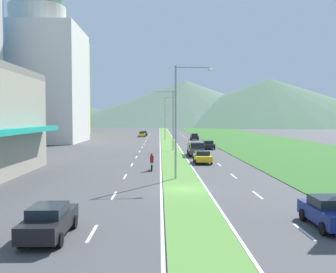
{
  "coord_description": "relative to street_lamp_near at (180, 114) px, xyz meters",
  "views": [
    {
      "loc": [
        -1.88,
        -29.39,
        5.52
      ],
      "look_at": [
        -0.46,
        34.96,
        2.35
      ],
      "focal_mm": 41.53,
      "sensor_mm": 36.0,
      "label": 1
    }
  ],
  "objects": [
    {
      "name": "car_0",
      "position": [
        -6.76,
        76.09,
        -5.06
      ],
      "size": [
        1.87,
        4.02,
        1.46
      ],
      "rotation": [
        0.0,
        0.0,
        1.57
      ],
      "color": "yellow",
      "rests_on": "ground_plane"
    },
    {
      "name": "lane_dash_left_3",
      "position": [
        -5.01,
        1.72,
        -5.8
      ],
      "size": [
        0.16,
        2.8,
        0.01
      ],
      "primitive_type": "cube",
      "color": "silver",
      "rests_on": "ground_plane"
    },
    {
      "name": "car_3",
      "position": [
        3.41,
        12.14,
        -5.06
      ],
      "size": [
        2.02,
        4.26,
        1.47
      ],
      "rotation": [
        0.0,
        0.0,
        -1.57
      ],
      "color": "yellow",
      "rests_on": "ground_plane"
    },
    {
      "name": "lane_dash_left_13",
      "position": [
        -5.01,
        90.91,
        -5.8
      ],
      "size": [
        0.16,
        2.8,
        0.01
      ],
      "primitive_type": "cube",
      "color": "silver",
      "rests_on": "ground_plane"
    },
    {
      "name": "lane_dash_right_2",
      "position": [
        5.19,
        -7.2,
        -5.8
      ],
      "size": [
        0.16,
        2.8,
        0.01
      ],
      "primitive_type": "cube",
      "color": "silver",
      "rests_on": "ground_plane"
    },
    {
      "name": "lane_dash_left_10",
      "position": [
        -5.01,
        64.15,
        -5.8
      ],
      "size": [
        0.16,
        2.8,
        0.01
      ],
      "primitive_type": "cube",
      "color": "silver",
      "rests_on": "ground_plane"
    },
    {
      "name": "motorcycle_rider",
      "position": [
        -2.59,
        5.75,
        -5.06
      ],
      "size": [
        0.36,
        2.0,
        1.8
      ],
      "rotation": [
        0.0,
        0.0,
        1.57
      ],
      "color": "black",
      "rests_on": "ground_plane"
    },
    {
      "name": "lane_dash_right_14",
      "position": [
        5.19,
        99.83,
        -5.8
      ],
      "size": [
        0.16,
        2.8,
        0.01
      ],
      "primitive_type": "cube",
      "color": "silver",
      "rests_on": "ground_plane"
    },
    {
      "name": "lane_dash_left_7",
      "position": [
        -5.01,
        37.4,
        -5.8
      ],
      "size": [
        0.16,
        2.8,
        0.01
      ],
      "primitive_type": "cube",
      "color": "silver",
      "rests_on": "ground_plane"
    },
    {
      "name": "lane_dash_left_8",
      "position": [
        -5.01,
        46.32,
        -5.8
      ],
      "size": [
        0.16,
        2.8,
        0.01
      ],
      "primitive_type": "cube",
      "color": "silver",
      "rests_on": "ground_plane"
    },
    {
      "name": "midrise_colored",
      "position": [
        -31.13,
        85.89,
        8.85
      ],
      "size": [
        13.6,
        13.6,
        29.31
      ],
      "primitive_type": "cube",
      "color": "yellow",
      "rests_on": "ground_plane"
    },
    {
      "name": "lane_dash_right_10",
      "position": [
        5.19,
        64.15,
        -5.8
      ],
      "size": [
        0.16,
        2.8,
        0.01
      ],
      "primitive_type": "cube",
      "color": "silver",
      "rests_on": "ground_plane"
    },
    {
      "name": "grass_median",
      "position": [
        0.09,
        54.97,
        -5.78
      ],
      "size": [
        3.2,
        240.0,
        0.06
      ],
      "primitive_type": "cube",
      "color": "#518438",
      "rests_on": "ground_plane"
    },
    {
      "name": "car_5",
      "position": [
        -6.5,
        81.97,
        -5.05
      ],
      "size": [
        2.03,
        4.3,
        1.46
      ],
      "rotation": [
        0.0,
        0.0,
        1.57
      ],
      "color": "navy",
      "rests_on": "ground_plane"
    },
    {
      "name": "street_lamp_near",
      "position": [
        0.0,
        0.0,
        0.0
      ],
      "size": [
        3.39,
        0.4,
        10.1
      ],
      "color": "#99999E",
      "rests_on": "ground_plane"
    },
    {
      "name": "lane_dash_left_6",
      "position": [
        -5.01,
        28.48,
        -5.8
      ],
      "size": [
        0.16,
        2.8,
        0.01
      ],
      "primitive_type": "cube",
      "color": "silver",
      "rests_on": "ground_plane"
    },
    {
      "name": "lane_dash_right_7",
      "position": [
        5.19,
        37.4,
        -5.8
      ],
      "size": [
        0.16,
        2.8,
        0.01
      ],
      "primitive_type": "cube",
      "color": "silver",
      "rests_on": "ground_plane"
    },
    {
      "name": "lane_dash_right_12",
      "position": [
        5.19,
        81.99,
        -5.8
      ],
      "size": [
        0.16,
        2.8,
        0.01
      ],
      "primitive_type": "cube",
      "color": "silver",
      "rests_on": "ground_plane"
    },
    {
      "name": "lane_dash_right_3",
      "position": [
        5.19,
        1.72,
        -5.8
      ],
      "size": [
        0.16,
        2.8,
        0.01
      ],
      "primitive_type": "cube",
      "color": "silver",
      "rests_on": "ground_plane"
    },
    {
      "name": "lane_dash_left_2",
      "position": [
        -5.01,
        -7.2,
        -5.8
      ],
      "size": [
        0.16,
        2.8,
        0.01
      ],
      "primitive_type": "cube",
      "color": "silver",
      "rests_on": "ground_plane"
    },
    {
      "name": "edge_line_median_left",
      "position": [
        -1.66,
        54.97,
        -5.8
      ],
      "size": [
        0.16,
        240.0,
        0.01
      ],
      "primitive_type": "cube",
      "color": "silver",
      "rests_on": "ground_plane"
    },
    {
      "name": "pickup_truck_0",
      "position": [
        3.42,
        20.93,
        -4.82
      ],
      "size": [
        2.18,
        5.4,
        2.0
      ],
      "rotation": [
        0.0,
        0.0,
        -1.57
      ],
      "color": "#515459",
      "rests_on": "ground_plane"
    },
    {
      "name": "grass_verge_right",
      "position": [
        20.69,
        54.97,
        -5.78
      ],
      "size": [
        24.0,
        240.0,
        0.06
      ],
      "primitive_type": "cube",
      "color": "#2D6023",
      "rests_on": "ground_plane"
    },
    {
      "name": "ground_plane",
      "position": [
        0.09,
        -5.03,
        -5.81
      ],
      "size": [
        600.0,
        600.0,
        0.0
      ],
      "primitive_type": "plane",
      "color": "#424244"
    },
    {
      "name": "car_2",
      "position": [
        6.76,
        33.12,
        -5.07
      ],
      "size": [
        2.01,
        4.23,
        1.45
      ],
      "rotation": [
        0.0,
        0.0,
        -1.57
      ],
      "color": "black",
      "rests_on": "ground_plane"
    },
    {
      "name": "lane_dash_right_8",
      "position": [
        5.19,
        46.32,
        -5.8
      ],
      "size": [
        0.16,
        2.8,
        0.01
      ],
      "primitive_type": "cube",
      "color": "silver",
      "rests_on": "ground_plane"
    },
    {
      "name": "domed_building",
      "position": [
        -28.77,
        53.16,
        10.62
      ],
      "size": [
        19.19,
        19.19,
        39.3
      ],
      "color": "silver",
      "rests_on": "ground_plane"
    },
    {
      "name": "car_4",
      "position": [
        6.79,
        60.53,
        -5.01
      ],
      "size": [
        1.87,
        4.22,
        1.59
      ],
      "rotation": [
        0.0,
        0.0,
        -1.57
      ],
      "color": "black",
      "rests_on": "ground_plane"
    },
    {
      "name": "hill_far_right",
      "position": [
        75.23,
        235.99,
        10.45
      ],
      "size": [
        187.61,
        187.61,
        32.51
      ],
      "primitive_type": "cone",
      "color": "#47664C",
      "rests_on": "ground_plane"
    },
    {
      "name": "edge_line_median_right",
      "position": [
        1.84,
        54.97,
        -5.8
      ],
      "size": [
        0.16,
        240.0,
        0.01
      ],
      "primitive_type": "cube",
      "color": "silver",
      "rests_on": "ground_plane"
    },
    {
      "name": "lane_dash_right_1",
      "position": [
        5.19,
        -16.12,
        -5.8
      ],
      "size": [
        0.16,
        2.8,
        0.01
      ],
      "primitive_type": "cube",
      "color": "silver",
      "rests_on": "ground_plane"
    },
    {
      "name": "lane_dash_right_6",
      "position": [
        5.19,
        28.48,
        -5.8
      ],
      "size": [
        0.16,
        2.8,
        0.01
      ],
      "primitive_type": "cube",
      "color": "silver",
      "rests_on": "ground_plane"
    },
    {
      "name": "lane_dash_left_5",
      "position": [
        -5.01,
        19.56,
        -5.8
      ],
      "size": [
        0.16,
        2.8,
        0.01
      ],
      "primitive_type": "cube",
      "color": "silver",
      "rests_on": "ground_plane"
    },
    {
      "name": "lane_dash_right_4",
      "position": [
        5.19,
        10.64,
        -5.8
      ],
      "size": [
        0.16,
        2.8,
        0.01
      ],
      "primitive_type": "cube",
      "color": "silver",
      "rests_on": "ground_plane"
    },
    {
      "name": "street_lamp_far",
      "position": [
        -0.14,
        59.49,
        0.17
      ],
      "size": [
        3.14,
        0.47,
        10.47
      ],
      "color": "#99999E",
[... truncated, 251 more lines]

